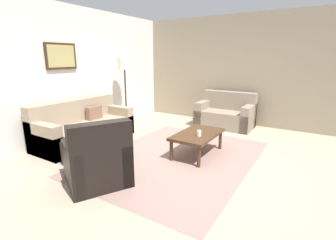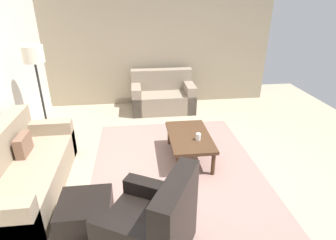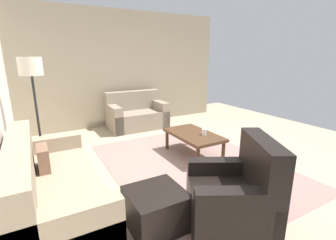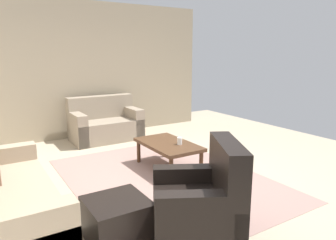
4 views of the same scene
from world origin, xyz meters
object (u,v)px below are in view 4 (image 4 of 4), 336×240
Objects in this scene: coffee_table at (168,146)px; cup at (180,141)px; couch_loveseat at (105,125)px; armchair_leather at (203,207)px; ottoman at (117,220)px.

cup is (-0.16, -0.10, 0.10)m from coffee_table.
couch_loveseat is 2.16m from coffee_table.
armchair_leather is 1.77m from cup.
couch_loveseat is 2.46× the size of ottoman.
coffee_table is at bearing -21.64° from armchair_leather.
ottoman is (0.40, 0.73, -0.11)m from armchair_leather.
couch_loveseat is at bearing 5.47° from coffee_table.
couch_loveseat reaches higher than ottoman.
armchair_leather reaches higher than ottoman.
armchair_leather reaches higher than couch_loveseat.
ottoman is 0.51× the size of coffee_table.
coffee_table is 0.22m from cup.
ottoman is at bearing 160.88° from couch_loveseat.
coffee_table reaches higher than ottoman.
cup reaches higher than coffee_table.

